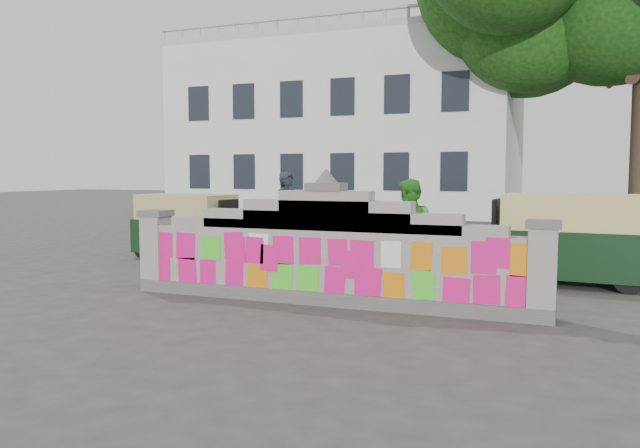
{
  "coord_description": "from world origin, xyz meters",
  "views": [
    {
      "loc": [
        3.29,
        -8.53,
        1.94
      ],
      "look_at": [
        -0.5,
        1.0,
        1.1
      ],
      "focal_mm": 35.0,
      "sensor_mm": 36.0,
      "label": 1
    }
  ],
  "objects_px": {
    "cyclist_bike": "(288,244)",
    "rickshaw_left": "(189,225)",
    "pedestrian": "(409,233)",
    "cyclist_rider": "(288,227)",
    "rickshaw_right": "(567,238)"
  },
  "relations": [
    {
      "from": "cyclist_bike",
      "to": "rickshaw_left",
      "type": "relative_size",
      "value": 0.72
    },
    {
      "from": "cyclist_bike",
      "to": "rickshaw_left",
      "type": "height_order",
      "value": "rickshaw_left"
    },
    {
      "from": "pedestrian",
      "to": "rickshaw_left",
      "type": "distance_m",
      "value": 5.69
    },
    {
      "from": "cyclist_rider",
      "to": "rickshaw_left",
      "type": "height_order",
      "value": "cyclist_rider"
    },
    {
      "from": "cyclist_bike",
      "to": "rickshaw_right",
      "type": "bearing_deg",
      "value": -64.21
    },
    {
      "from": "pedestrian",
      "to": "rickshaw_left",
      "type": "xyz_separation_m",
      "value": [
        -5.47,
        1.56,
        -0.17
      ]
    },
    {
      "from": "pedestrian",
      "to": "rickshaw_right",
      "type": "height_order",
      "value": "pedestrian"
    },
    {
      "from": "cyclist_rider",
      "to": "cyclist_bike",
      "type": "bearing_deg",
      "value": 0.0
    },
    {
      "from": "pedestrian",
      "to": "rickshaw_right",
      "type": "distance_m",
      "value": 2.79
    },
    {
      "from": "pedestrian",
      "to": "rickshaw_right",
      "type": "bearing_deg",
      "value": 80.66
    },
    {
      "from": "rickshaw_left",
      "to": "rickshaw_right",
      "type": "height_order",
      "value": "rickshaw_right"
    },
    {
      "from": "rickshaw_left",
      "to": "rickshaw_right",
      "type": "relative_size",
      "value": 0.93
    },
    {
      "from": "cyclist_bike",
      "to": "cyclist_rider",
      "type": "xyz_separation_m",
      "value": [
        0.0,
        0.0,
        0.35
      ]
    },
    {
      "from": "rickshaw_left",
      "to": "rickshaw_right",
      "type": "xyz_separation_m",
      "value": [
        7.98,
        -0.35,
        0.06
      ]
    },
    {
      "from": "cyclist_bike",
      "to": "pedestrian",
      "type": "xyz_separation_m",
      "value": [
        2.74,
        -1.0,
        0.42
      ]
    }
  ]
}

